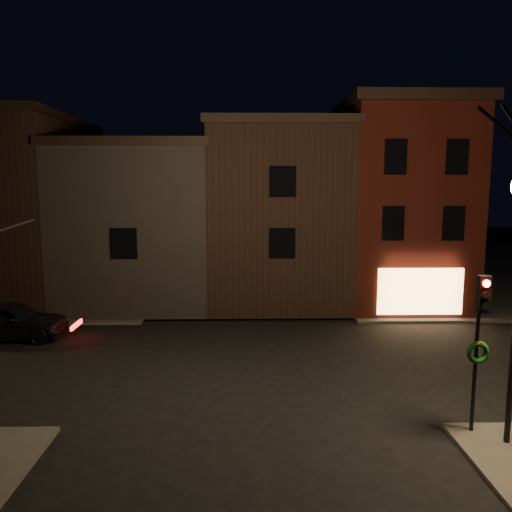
# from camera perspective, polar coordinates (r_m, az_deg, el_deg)

# --- Properties ---
(ground) EXTENTS (120.00, 120.00, 0.00)m
(ground) POSITION_cam_1_polar(r_m,az_deg,el_deg) (18.41, -0.61, -12.05)
(ground) COLOR black
(ground) RESTS_ON ground
(sidewalk_far_right) EXTENTS (30.00, 30.00, 0.12)m
(sidewalk_far_right) POSITION_cam_1_polar(r_m,az_deg,el_deg) (42.84, 26.97, -1.28)
(sidewalk_far_right) COLOR #2D2B28
(sidewalk_far_right) RESTS_ON ground
(corner_building) EXTENTS (6.50, 8.50, 10.50)m
(corner_building) POSITION_cam_1_polar(r_m,az_deg,el_deg) (28.00, 15.89, 5.82)
(corner_building) COLOR #42110B
(corner_building) RESTS_ON ground
(row_building_a) EXTENTS (7.30, 10.30, 9.40)m
(row_building_a) POSITION_cam_1_polar(r_m,az_deg,el_deg) (27.89, 2.29, 4.94)
(row_building_a) COLOR black
(row_building_a) RESTS_ON ground
(row_building_b) EXTENTS (7.80, 10.30, 8.40)m
(row_building_b) POSITION_cam_1_polar(r_m,az_deg,el_deg) (28.43, -12.50, 3.81)
(row_building_b) COLOR black
(row_building_b) RESTS_ON ground
(row_building_c) EXTENTS (7.30, 10.30, 9.90)m
(row_building_c) POSITION_cam_1_polar(r_m,az_deg,el_deg) (30.66, -26.00, 4.89)
(row_building_c) COLOR black
(row_building_c) RESTS_ON ground
(traffic_signal) EXTENTS (0.58, 0.38, 4.05)m
(traffic_signal) POSITION_cam_1_polar(r_m,az_deg,el_deg) (13.57, 24.19, -7.67)
(traffic_signal) COLOR black
(traffic_signal) RESTS_ON sidewalk_near_right
(parked_car_a) EXTENTS (4.79, 2.06, 1.61)m
(parked_car_a) POSITION_cam_1_polar(r_m,az_deg,el_deg) (23.20, -26.52, -6.59)
(parked_car_a) COLOR black
(parked_car_a) RESTS_ON ground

